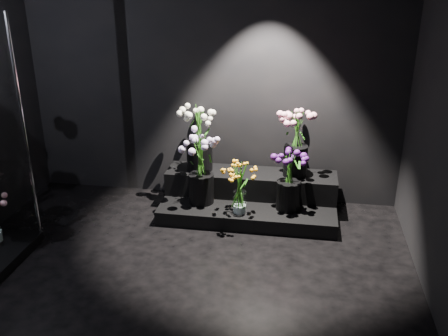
# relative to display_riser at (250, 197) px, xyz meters

# --- Properties ---
(floor) EXTENTS (4.00, 4.00, 0.00)m
(floor) POSITION_rel_display_riser_xyz_m (-0.45, -1.64, -0.17)
(floor) COLOR black
(floor) RESTS_ON ground
(wall_back) EXTENTS (4.00, 0.00, 4.00)m
(wall_back) POSITION_rel_display_riser_xyz_m (-0.45, 0.36, 1.23)
(wall_back) COLOR black
(wall_back) RESTS_ON floor
(display_riser) EXTENTS (1.79, 0.80, 0.40)m
(display_riser) POSITION_rel_display_riser_xyz_m (0.00, 0.00, 0.00)
(display_riser) COLOR black
(display_riser) RESTS_ON floor
(bouquet_orange_bells) EXTENTS (0.27, 0.27, 0.52)m
(bouquet_orange_bells) POSITION_rel_display_riser_xyz_m (-0.06, -0.34, 0.25)
(bouquet_orange_bells) COLOR white
(bouquet_orange_bells) RESTS_ON display_riser
(bouquet_lilac) EXTENTS (0.49, 0.49, 0.72)m
(bouquet_lilac) POSITION_rel_display_riser_xyz_m (-0.48, -0.17, 0.39)
(bouquet_lilac) COLOR black
(bouquet_lilac) RESTS_ON display_riser
(bouquet_purple) EXTENTS (0.44, 0.44, 0.62)m
(bouquet_purple) POSITION_rel_display_riser_xyz_m (0.41, -0.18, 0.34)
(bouquet_purple) COLOR black
(bouquet_purple) RESTS_ON display_riser
(bouquet_cream_roses) EXTENTS (0.46, 0.46, 0.70)m
(bouquet_cream_roses) POSITION_rel_display_riser_xyz_m (-0.55, 0.11, 0.63)
(bouquet_cream_roses) COLOR black
(bouquet_cream_roses) RESTS_ON display_riser
(bouquet_pink_roses) EXTENTS (0.39, 0.39, 0.69)m
(bouquet_pink_roses) POSITION_rel_display_riser_xyz_m (0.46, 0.10, 0.64)
(bouquet_pink_roses) COLOR black
(bouquet_pink_roses) RESTS_ON display_riser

